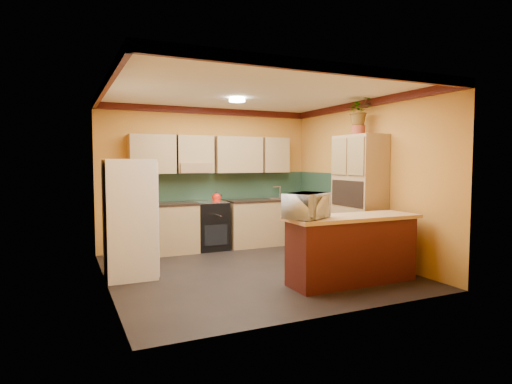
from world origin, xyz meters
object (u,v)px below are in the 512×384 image
(microwave, at_px, (307,206))
(pantry, at_px, (359,199))
(stove, at_px, (211,226))
(fridge, at_px, (129,219))
(base_cabinets_back, at_px, (241,224))
(breakfast_bar, at_px, (352,251))

(microwave, bearing_deg, pantry, 0.98)
(stove, distance_m, pantry, 2.82)
(stove, distance_m, fridge, 2.24)
(base_cabinets_back, relative_size, breakfast_bar, 2.03)
(base_cabinets_back, height_order, stove, stove)
(breakfast_bar, bearing_deg, stove, 109.30)
(breakfast_bar, xyz_separation_m, microwave, (-0.73, 0.00, 0.66))
(fridge, bearing_deg, breakfast_bar, -29.61)
(stove, height_order, microwave, microwave)
(fridge, relative_size, breakfast_bar, 0.94)
(breakfast_bar, bearing_deg, fridge, 150.39)
(base_cabinets_back, relative_size, pantry, 1.74)
(fridge, distance_m, microwave, 2.54)
(fridge, height_order, microwave, fridge)
(pantry, relative_size, microwave, 3.50)
(fridge, height_order, breakfast_bar, fridge)
(breakfast_bar, bearing_deg, pantry, 48.13)
(fridge, relative_size, microwave, 2.84)
(base_cabinets_back, xyz_separation_m, fridge, (-2.32, -1.41, 0.41))
(microwave, bearing_deg, stove, 65.60)
(stove, relative_size, pantry, 0.43)
(base_cabinets_back, height_order, pantry, pantry)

